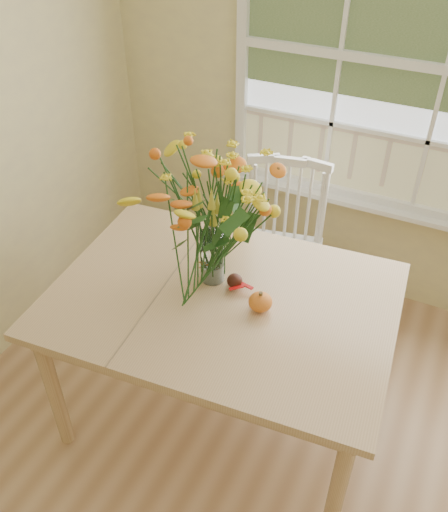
% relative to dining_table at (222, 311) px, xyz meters
% --- Properties ---
extents(wall_back, '(4.00, 0.02, 2.70)m').
position_rel_dining_table_xyz_m(wall_back, '(0.62, 1.35, 0.61)').
color(wall_back, '#EFE298').
rests_on(wall_back, floor).
extents(window, '(2.42, 0.12, 1.74)m').
position_rel_dining_table_xyz_m(window, '(0.62, 1.32, 0.79)').
color(window, silver).
rests_on(window, wall_back).
extents(dining_table, '(1.64, 1.24, 0.83)m').
position_rel_dining_table_xyz_m(dining_table, '(0.00, 0.00, 0.00)').
color(dining_table, tan).
rests_on(dining_table, floor).
extents(windsor_chair, '(0.57, 0.55, 1.03)m').
position_rel_dining_table_xyz_m(windsor_chair, '(-0.03, 0.87, -0.16)').
color(windsor_chair, white).
rests_on(windsor_chair, floor).
extents(flower_vase, '(0.54, 0.54, 0.64)m').
position_rel_dining_table_xyz_m(flower_vase, '(-0.10, 0.10, 0.48)').
color(flower_vase, white).
rests_on(flower_vase, dining_table).
extents(pumpkin, '(0.11, 0.11, 0.08)m').
position_rel_dining_table_xyz_m(pumpkin, '(0.19, -0.00, 0.13)').
color(pumpkin, '#D15718').
rests_on(pumpkin, dining_table).
extents(turkey_figurine, '(0.09, 0.08, 0.10)m').
position_rel_dining_table_xyz_m(turkey_figurine, '(-0.10, 0.09, 0.13)').
color(turkey_figurine, '#CCB78C').
rests_on(turkey_figurine, dining_table).
extents(dark_gourd, '(0.13, 0.08, 0.07)m').
position_rel_dining_table_xyz_m(dark_gourd, '(0.02, 0.09, 0.13)').
color(dark_gourd, '#38160F').
rests_on(dark_gourd, dining_table).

